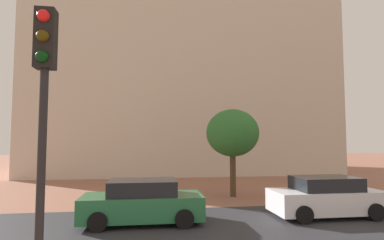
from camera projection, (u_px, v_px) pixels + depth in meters
The scene contains 7 objects.
ground_plane at pixel (188, 215), 12.14m from camera, with size 120.00×120.00×0.00m, color #93604C.
street_asphalt_strip at pixel (199, 236), 9.46m from camera, with size 120.00×7.88×0.00m, color #2D2D33.
landmark_building at pixel (183, 61), 32.06m from camera, with size 27.63×13.80×34.05m.
car_white at pixel (326, 197), 11.96m from camera, with size 4.24×2.03×1.53m.
car_green at pixel (143, 202), 10.98m from camera, with size 4.26×2.02×1.52m.
traffic_light_pole at pixel (43, 108), 4.46m from camera, with size 0.28×0.34×4.87m.
tree_curb_far at pixel (232, 133), 16.44m from camera, with size 2.82×2.82×4.64m.
Camera 1 is at (-1.56, -2.28, 2.90)m, focal length 28.74 mm.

